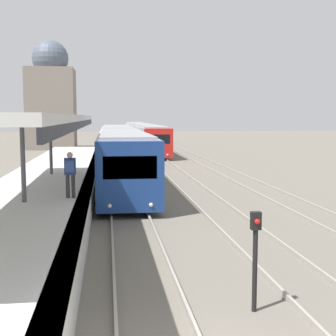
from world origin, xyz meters
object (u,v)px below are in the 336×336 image
(train_far, at_px, (142,134))
(train_near, at_px, (120,148))
(signal_post_near, at_px, (255,251))
(person_on_platform, at_px, (70,171))

(train_far, bearing_deg, train_near, -97.21)
(signal_post_near, bearing_deg, train_near, 94.91)
(train_near, relative_size, signal_post_near, 14.97)
(person_on_platform, bearing_deg, signal_post_near, -62.37)
(signal_post_near, bearing_deg, train_far, 88.29)
(person_on_platform, distance_m, train_near, 16.17)
(train_near, bearing_deg, train_far, 82.79)
(train_near, xyz_separation_m, train_far, (3.66, 28.96, -0.05))
(train_near, relative_size, train_far, 0.73)
(train_far, xyz_separation_m, signal_post_near, (-1.59, -53.09, -0.42))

